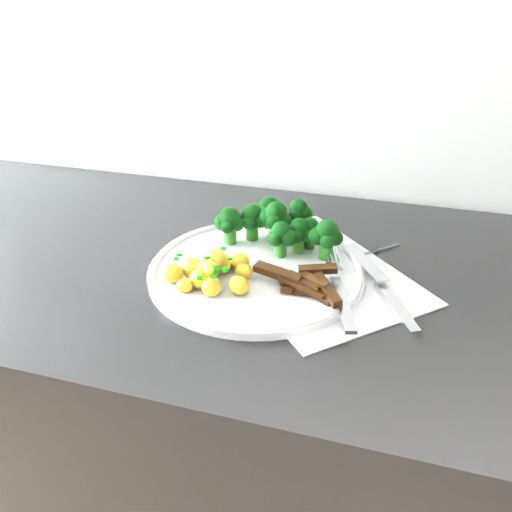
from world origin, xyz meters
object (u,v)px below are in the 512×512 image
Objects in this scene: counter at (301,481)px; potatoes at (211,270)px; plate at (256,269)px; recipe_paper at (312,271)px; knife at (386,293)px; broccoli at (281,223)px; fork at (339,289)px; beef_strips at (304,283)px.

potatoes reaches higher than counter.
plate is (-0.08, -0.02, 0.46)m from counter.
recipe_paper is 0.15m from potatoes.
recipe_paper is at bearing 158.33° from knife.
counter is at bearing 14.86° from plate.
broccoli is at bearing 151.97° from knife.
counter is 0.50m from broccoli.
broccoli is 0.16m from fork.
broccoli is 0.99× the size of knife.
potatoes reaches higher than recipe_paper.
counter is 0.50m from potatoes.
potatoes reaches higher than plate.
broccoli is 1.60× the size of potatoes.
fork reaches higher than counter.
recipe_paper is 1.81× the size of fork.
recipe_paper is at bearing 126.22° from fork.
potatoes is at bearing -148.47° from recipe_paper.
potatoes is (-0.13, -0.07, 0.47)m from counter.
broccoli reaches higher than plate.
broccoli reaches higher than fork.
plate reaches higher than counter.
knife is at bearing -18.66° from counter.
fork is (0.05, 0.00, -0.00)m from beef_strips.
fork reaches higher than plate.
plate is 2.41× the size of beef_strips.
plate is at bearing 153.30° from beef_strips.
broccoli is 1.55× the size of beef_strips.
potatoes is 0.97× the size of beef_strips.
beef_strips reaches higher than fork.
recipe_paper is 1.23× the size of plate.
knife is at bearing -4.06° from plate.
plate is 2.48× the size of potatoes.
potatoes is 0.24m from knife.
plate reaches higher than recipe_paper.
fork is (0.05, -0.07, 0.02)m from recipe_paper.
potatoes is 0.59× the size of fork.
recipe_paper is 2.97× the size of beef_strips.
fork is at bearing 3.19° from beef_strips.
beef_strips is at bearing -176.81° from fork.
beef_strips reaches higher than knife.
beef_strips is at bearing -62.32° from broccoli.
knife is (0.06, 0.02, -0.01)m from fork.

